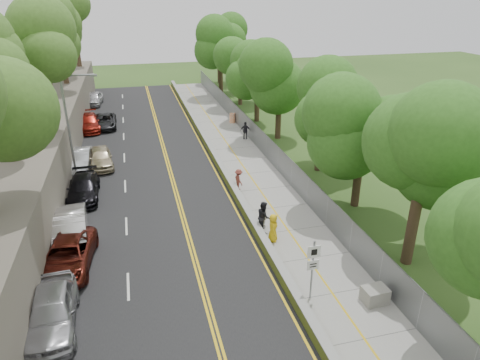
% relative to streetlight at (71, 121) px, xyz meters
% --- Properties ---
extents(ground, '(140.00, 140.00, 0.00)m').
position_rel_streetlight_xyz_m(ground, '(10.46, -14.00, -4.64)').
color(ground, '#33511E').
rests_on(ground, ground).
extents(road, '(11.20, 66.00, 0.04)m').
position_rel_streetlight_xyz_m(road, '(5.06, 1.00, -4.62)').
color(road, black).
rests_on(road, ground).
extents(sidewalk, '(4.20, 66.00, 0.05)m').
position_rel_streetlight_xyz_m(sidewalk, '(13.01, 1.00, -4.61)').
color(sidewalk, gray).
rests_on(sidewalk, ground).
extents(jersey_barrier, '(0.42, 66.00, 0.60)m').
position_rel_streetlight_xyz_m(jersey_barrier, '(10.71, 1.00, -4.34)').
color(jersey_barrier, '#B4DD38').
rests_on(jersey_barrier, ground).
extents(rock_embankment, '(5.00, 66.00, 4.00)m').
position_rel_streetlight_xyz_m(rock_embankment, '(-3.04, 1.00, -2.64)').
color(rock_embankment, '#595147').
rests_on(rock_embankment, ground).
extents(chainlink_fence, '(0.04, 66.00, 2.00)m').
position_rel_streetlight_xyz_m(chainlink_fence, '(15.11, 1.00, -3.64)').
color(chainlink_fence, slate).
rests_on(chainlink_fence, ground).
extents(trees_embankment, '(6.40, 66.00, 13.00)m').
position_rel_streetlight_xyz_m(trees_embankment, '(-2.54, 1.00, 5.86)').
color(trees_embankment, '#4C7A2A').
rests_on(trees_embankment, rock_embankment).
extents(trees_fenceside, '(7.00, 66.00, 14.00)m').
position_rel_streetlight_xyz_m(trees_fenceside, '(17.46, 1.00, 2.36)').
color(trees_fenceside, '#3A7723').
rests_on(trees_fenceside, ground).
extents(streetlight, '(2.52, 0.22, 8.00)m').
position_rel_streetlight_xyz_m(streetlight, '(0.00, 0.00, 0.00)').
color(streetlight, gray).
rests_on(streetlight, ground).
extents(signpost, '(0.62, 0.09, 3.10)m').
position_rel_streetlight_xyz_m(signpost, '(11.51, -17.02, -2.68)').
color(signpost, gray).
rests_on(signpost, sidewalk).
extents(construction_barrel, '(0.63, 0.63, 1.03)m').
position_rel_streetlight_xyz_m(construction_barrel, '(14.76, 12.00, -4.08)').
color(construction_barrel, '#F95C09').
rests_on(construction_barrel, sidewalk).
extents(concrete_block, '(1.17, 0.90, 0.75)m').
position_rel_streetlight_xyz_m(concrete_block, '(14.27, -18.00, -4.22)').
color(concrete_block, gray).
rests_on(concrete_block, sidewalk).
extents(car_0, '(2.16, 4.94, 1.66)m').
position_rel_streetlight_xyz_m(car_0, '(0.18, -16.00, -3.77)').
color(car_0, '#9E9EA2').
rests_on(car_0, road).
extents(car_1, '(2.17, 5.18, 1.66)m').
position_rel_streetlight_xyz_m(car_1, '(0.25, -9.03, -3.77)').
color(car_1, beige).
rests_on(car_1, road).
extents(car_2, '(2.94, 5.48, 1.46)m').
position_rel_streetlight_xyz_m(car_2, '(0.33, -11.68, -3.87)').
color(car_2, '#521910').
rests_on(car_2, road).
extents(car_3, '(2.03, 4.98, 1.44)m').
position_rel_streetlight_xyz_m(car_3, '(0.53, -3.25, -3.88)').
color(car_3, black).
rests_on(car_3, road).
extents(car_4, '(2.24, 4.60, 1.51)m').
position_rel_streetlight_xyz_m(car_4, '(1.46, 2.45, -3.84)').
color(car_4, '#BFAF8A').
rests_on(car_4, road).
extents(car_5, '(1.81, 4.84, 1.58)m').
position_rel_streetlight_xyz_m(car_5, '(-0.14, 2.24, -3.81)').
color(car_5, silver).
rests_on(car_5, road).
extents(car_6, '(2.28, 4.88, 1.35)m').
position_rel_streetlight_xyz_m(car_6, '(1.46, 13.62, -3.92)').
color(car_6, black).
rests_on(car_6, road).
extents(car_7, '(2.66, 5.54, 1.56)m').
position_rel_streetlight_xyz_m(car_7, '(-0.14, 13.18, -3.82)').
color(car_7, maroon).
rests_on(car_7, road).
extents(car_8, '(2.31, 4.77, 1.57)m').
position_rel_streetlight_xyz_m(car_8, '(-0.14, 23.97, -3.82)').
color(car_8, silver).
rests_on(car_8, road).
extents(painter_0, '(0.76, 0.95, 1.69)m').
position_rel_streetlight_xyz_m(painter_0, '(11.39, -11.83, -3.74)').
color(painter_0, gold).
rests_on(painter_0, sidewalk).
extents(painter_1, '(0.42, 0.60, 1.55)m').
position_rel_streetlight_xyz_m(painter_1, '(11.44, -10.01, -3.81)').
color(painter_1, silver).
rests_on(painter_1, sidewalk).
extents(painter_2, '(0.83, 1.01, 1.91)m').
position_rel_streetlight_xyz_m(painter_2, '(11.21, -10.62, -3.64)').
color(painter_2, black).
rests_on(painter_2, sidewalk).
extents(painter_3, '(0.74, 1.09, 1.56)m').
position_rel_streetlight_xyz_m(painter_3, '(11.21, -4.66, -3.81)').
color(painter_3, brown).
rests_on(painter_3, sidewalk).
extents(person_far, '(1.07, 0.72, 1.69)m').
position_rel_streetlight_xyz_m(person_far, '(14.66, 6.22, -3.75)').
color(person_far, black).
rests_on(person_far, sidewalk).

